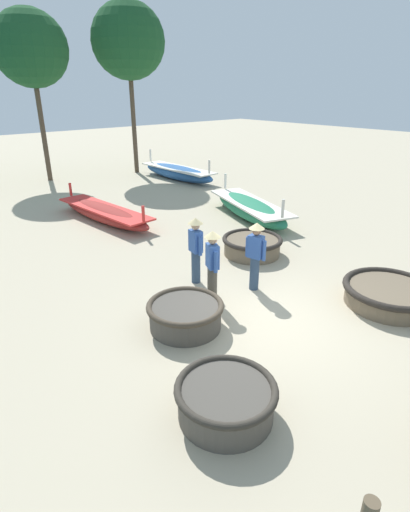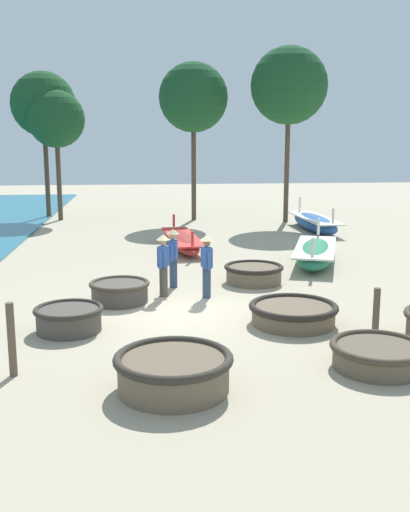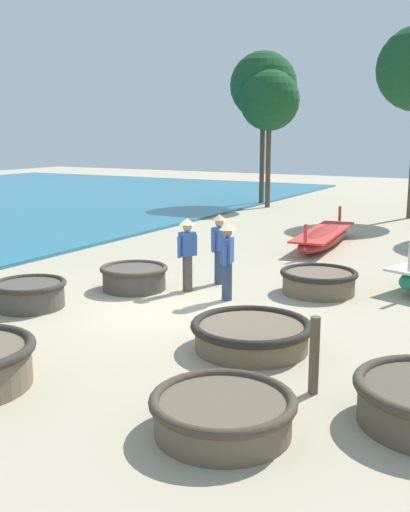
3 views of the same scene
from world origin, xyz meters
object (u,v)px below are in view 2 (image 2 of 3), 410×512
object	(u,v)px
long_boat_white_hull	(315,222)
fisherman_crouching	(163,261)
coracle_center	(69,318)
long_boat_blue_hull	(182,241)
coracle_front_left	(293,313)
tree_tall_back	(43,105)
coracle_far_left	(173,371)
mooring_post_shoreline	(376,313)
mooring_post_inland	(12,340)
tree_rightmost	(56,119)
fisherman_standing_left	(207,262)
long_boat_ochre_hull	(315,253)
fisherman_hauling	(173,254)
coracle_tilted	(254,273)
coracle_beside_post	(120,291)
coracle_weathered	(378,354)
tree_right_mid	(193,98)
tree_left_mid	(289,86)

from	to	relation	value
long_boat_white_hull	fisherman_crouching	xyz separation A→B (m)	(-7.20, -10.76, 0.58)
coracle_center	long_boat_blue_hull	size ratio (longest dim) A/B	0.30
coracle_front_left	tree_tall_back	xyz separation A→B (m)	(-8.33, 19.18, 5.53)
coracle_far_left	mooring_post_shoreline	size ratio (longest dim) A/B	1.84
fisherman_crouching	mooring_post_inland	xyz separation A→B (m)	(-2.84, -5.16, -0.28)
mooring_post_inland	tree_rightmost	bearing A→B (deg)	95.28
fisherman_standing_left	long_boat_ochre_hull	bearing A→B (deg)	44.38
fisherman_hauling	fisherman_standing_left	distance (m)	1.44
mooring_post_shoreline	long_boat_ochre_hull	bearing A→B (deg)	83.31
coracle_tilted	long_boat_white_hull	distance (m)	10.53
coracle_far_left	fisherman_standing_left	world-z (taller)	fisherman_standing_left
mooring_post_shoreline	tree_rightmost	world-z (taller)	tree_rightmost
long_boat_blue_hull	long_boat_ochre_hull	xyz separation A→B (m)	(4.28, -3.12, 0.06)
coracle_beside_post	mooring_post_shoreline	xyz separation A→B (m)	(5.46, -3.39, 0.25)
long_boat_white_hull	coracle_far_left	bearing A→B (deg)	-113.26
fisherman_hauling	tree_tall_back	xyz separation A→B (m)	(-5.79, 15.53, 4.84)
coracle_center	coracle_weathered	world-z (taller)	coracle_center
mooring_post_shoreline	tree_right_mid	distance (m)	19.73
fisherman_crouching	tree_rightmost	bearing A→B (deg)	107.00
tree_tall_back	mooring_post_shoreline	bearing A→B (deg)	-64.26
tree_tall_back	coracle_weathered	bearing A→B (deg)	-67.17
fisherman_crouching	tree_tall_back	world-z (taller)	tree_tall_back
fisherman_crouching	fisherman_hauling	size ratio (longest dim) A/B	1.00
long_boat_white_hull	tree_rightmost	distance (m)	13.70
fisherman_crouching	fisherman_hauling	xyz separation A→B (m)	(0.31, 0.95, 0.00)
coracle_beside_post	coracle_weathered	bearing A→B (deg)	-45.52
fisherman_hauling	coracle_far_left	bearing A→B (deg)	-92.82
coracle_tilted	tree_rightmost	world-z (taller)	tree_rightmost
mooring_post_shoreline	tree_tall_back	xyz separation A→B (m)	(-9.80, 20.34, 5.25)
long_boat_ochre_hull	fisherman_hauling	bearing A→B (deg)	-150.17
fisherman_crouching	fisherman_standing_left	bearing A→B (deg)	-12.01
coracle_center	long_boat_ochre_hull	bearing A→B (deg)	41.30
coracle_tilted	tree_left_mid	distance (m)	14.56
coracle_tilted	mooring_post_shoreline	size ratio (longest dim) A/B	1.57
fisherman_hauling	tree_rightmost	distance (m)	15.99
coracle_center	tree_tall_back	bearing A→B (deg)	99.84
coracle_beside_post	coracle_front_left	distance (m)	4.58
long_boat_blue_hull	long_boat_ochre_hull	distance (m)	5.30
coracle_center	long_boat_blue_hull	world-z (taller)	long_boat_blue_hull
coracle_tilted	fisherman_hauling	bearing A→B (deg)	-172.47
coracle_front_left	tree_tall_back	world-z (taller)	tree_tall_back
mooring_post_inland	tree_tall_back	xyz separation A→B (m)	(-2.64, 21.63, 5.12)
coracle_weathered	long_boat_ochre_hull	bearing A→B (deg)	80.96
coracle_front_left	mooring_post_inland	xyz separation A→B (m)	(-5.69, -2.45, 0.41)
coracle_beside_post	tree_right_mid	bearing A→B (deg)	78.30
coracle_center	fisherman_standing_left	size ratio (longest dim) A/B	0.91
long_boat_ochre_hull	tree_rightmost	distance (m)	16.14
coracle_center	coracle_weathered	distance (m)	6.51
fisherman_standing_left	coracle_tilted	bearing A→B (deg)	44.30
coracle_front_left	fisherman_standing_left	distance (m)	3.09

